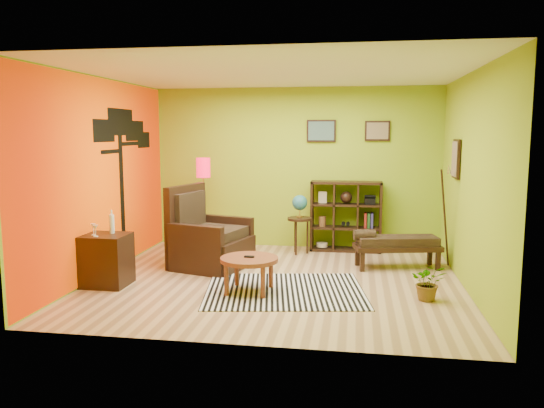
% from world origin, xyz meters
% --- Properties ---
extents(ground, '(5.00, 5.00, 0.00)m').
position_xyz_m(ground, '(0.00, 0.00, 0.00)').
color(ground, tan).
rests_on(ground, ground).
extents(room_shell, '(5.04, 4.54, 2.82)m').
position_xyz_m(room_shell, '(-0.09, 0.01, 1.80)').
color(room_shell, '#8CAF1C').
rests_on(room_shell, ground).
extents(zebra_rug, '(2.25, 1.91, 0.01)m').
position_xyz_m(zebra_rug, '(0.18, -0.45, 0.01)').
color(zebra_rug, silver).
rests_on(zebra_rug, ground).
extents(coffee_table, '(0.74, 0.74, 0.47)m').
position_xyz_m(coffee_table, '(-0.26, -0.57, 0.39)').
color(coffee_table, brown).
rests_on(coffee_table, ground).
extents(armchair, '(1.24, 1.23, 1.23)m').
position_xyz_m(armchair, '(-1.15, 0.61, 0.37)').
color(armchair, black).
rests_on(armchair, ground).
extents(side_cabinet, '(0.58, 0.53, 1.00)m').
position_xyz_m(side_cabinet, '(-2.20, -0.56, 0.35)').
color(side_cabinet, black).
rests_on(side_cabinet, ground).
extents(floor_lamp, '(0.24, 0.24, 1.60)m').
position_xyz_m(floor_lamp, '(-1.47, 1.54, 1.30)').
color(floor_lamp, silver).
rests_on(floor_lamp, ground).
extents(globe_table, '(0.41, 0.41, 0.99)m').
position_xyz_m(globe_table, '(0.14, 1.69, 0.75)').
color(globe_table, black).
rests_on(globe_table, ground).
extents(cube_shelf, '(1.20, 0.35, 1.20)m').
position_xyz_m(cube_shelf, '(0.91, 2.03, 0.60)').
color(cube_shelf, black).
rests_on(cube_shelf, ground).
extents(bench, '(1.34, 0.70, 0.59)m').
position_xyz_m(bench, '(1.66, 0.97, 0.38)').
color(bench, black).
rests_on(bench, ground).
extents(potted_plant, '(0.42, 0.46, 0.35)m').
position_xyz_m(potted_plant, '(1.96, -0.55, 0.18)').
color(potted_plant, '#26661E').
rests_on(potted_plant, ground).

